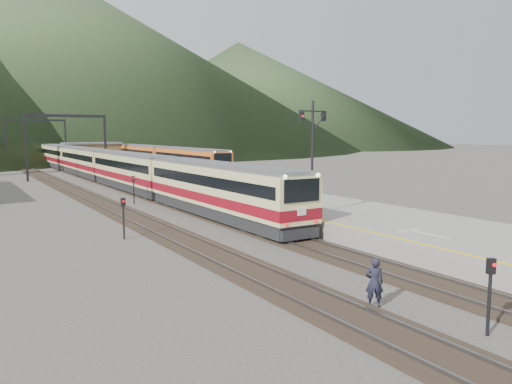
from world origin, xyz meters
TOP-DOWN VIEW (x-y plane):
  - ground at (0.00, 0.00)m, footprint 400.00×400.00m
  - track_main at (0.00, 40.00)m, footprint 2.60×200.00m
  - track_far at (-5.00, 40.00)m, footprint 2.60×200.00m
  - track_second at (11.50, 40.00)m, footprint 2.60×200.00m
  - platform at (5.60, 38.00)m, footprint 8.00×100.00m
  - gantry_near at (-2.85, 55.00)m, footprint 9.55×0.25m
  - gantry_far at (-2.85, 80.00)m, footprint 9.55×0.25m
  - station_shed at (5.60, 78.00)m, footprint 9.40×4.40m
  - hill_b at (30.00, 230.00)m, footprint 220.00×220.00m
  - hill_c at (110.00, 210.00)m, footprint 160.00×160.00m
  - main_train at (0.00, 48.30)m, footprint 2.72×74.58m
  - second_train at (11.50, 60.06)m, footprint 2.74×37.35m
  - signal_mast at (2.53, 13.39)m, footprint 2.19×0.45m
  - short_signal_a at (-2.53, -1.25)m, footprint 0.26×0.22m
  - short_signal_b at (-2.67, 30.15)m, footprint 0.26×0.23m
  - short_signal_c at (-7.48, 17.08)m, footprint 0.23×0.18m
  - worker at (-3.57, 2.20)m, footprint 0.73×0.68m

SIDE VIEW (x-z plane):
  - ground at x=0.00m, z-range 0.00..0.00m
  - track_main at x=0.00m, z-range -0.05..0.18m
  - track_far at x=-5.00m, z-range -0.05..0.18m
  - track_second at x=11.50m, z-range -0.05..0.18m
  - platform at x=5.60m, z-range 0.00..1.00m
  - worker at x=-3.57m, z-range 0.00..1.68m
  - short_signal_a at x=-2.53m, z-range 0.33..2.60m
  - short_signal_b at x=-2.67m, z-range 0.33..2.60m
  - short_signal_c at x=-7.48m, z-range 0.33..2.60m
  - main_train at x=0.00m, z-range 0.23..3.55m
  - second_train at x=11.50m, z-range 0.23..3.57m
  - station_shed at x=5.60m, z-range 1.02..4.12m
  - signal_mast at x=2.53m, z-range 1.74..8.35m
  - gantry_near at x=-2.85m, z-range 1.59..9.59m
  - gantry_far at x=-2.85m, z-range 1.59..9.59m
  - hill_c at x=110.00m, z-range 0.00..50.00m
  - hill_b at x=30.00m, z-range 0.00..75.00m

